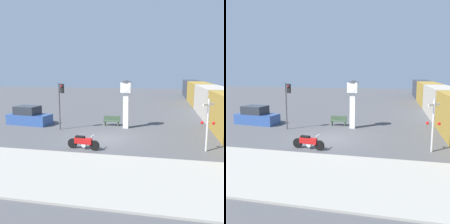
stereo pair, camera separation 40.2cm
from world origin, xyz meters
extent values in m
plane|color=#4C4C4F|center=(0.00, 0.00, 0.00)|extent=(120.00, 120.00, 0.00)
cube|color=#9E998E|center=(0.00, -6.70, 0.05)|extent=(36.00, 6.00, 0.10)
cylinder|color=black|center=(0.00, -2.80, 0.34)|extent=(0.68, 0.19, 0.67)
cylinder|color=black|center=(-1.60, -2.60, 0.34)|extent=(0.68, 0.19, 0.67)
cube|color=#B71414|center=(-0.80, -2.70, 0.58)|extent=(1.25, 0.40, 0.40)
cube|color=black|center=(-1.02, -2.67, 0.84)|extent=(0.66, 0.33, 0.11)
cylinder|color=silver|center=(-0.74, -2.71, 0.30)|extent=(0.34, 0.26, 0.31)
cube|color=silver|center=(-0.12, -2.78, 0.99)|extent=(0.13, 0.50, 0.04)
cube|color=white|center=(1.02, 4.22, 1.64)|extent=(0.48, 0.48, 3.27)
cube|color=white|center=(1.02, 4.22, 3.72)|extent=(0.91, 0.91, 0.91)
cylinder|color=white|center=(1.02, 3.76, 3.72)|extent=(0.73, 0.02, 0.73)
cone|color=#333338|center=(1.02, 4.22, 4.28)|extent=(1.09, 1.09, 0.20)
cube|color=#ADA393|center=(9.89, 12.80, 1.70)|extent=(2.80, 10.73, 3.40)
cube|color=olive|center=(9.89, 24.14, 1.70)|extent=(2.80, 10.73, 3.40)
cube|color=#333842|center=(9.89, 35.47, 1.70)|extent=(2.80, 10.73, 3.40)
cylinder|color=#47474C|center=(-4.66, 2.43, 2.08)|extent=(0.12, 0.12, 4.17)
cube|color=black|center=(-4.36, 2.43, 3.67)|extent=(0.28, 0.24, 0.80)
sphere|color=red|center=(-4.36, 2.28, 3.87)|extent=(0.16, 0.16, 0.16)
cylinder|color=#B7B7BC|center=(7.15, -1.45, 1.71)|extent=(0.14, 0.14, 3.42)
cube|color=white|center=(7.15, -1.45, 3.07)|extent=(0.82, 0.82, 0.14)
sphere|color=red|center=(6.80, -1.50, 1.88)|extent=(0.20, 0.20, 0.20)
sphere|color=red|center=(7.50, -1.50, 1.88)|extent=(0.20, 0.20, 0.20)
cube|color=#384C38|center=(-0.46, 4.92, 0.45)|extent=(1.60, 0.44, 0.08)
cube|color=#384C38|center=(-0.46, 5.11, 0.70)|extent=(1.60, 0.06, 0.44)
cube|color=#384C38|center=(-1.10, 4.92, 0.21)|extent=(0.08, 0.35, 0.41)
cube|color=#384C38|center=(0.18, 4.92, 0.21)|extent=(0.08, 0.35, 0.41)
cube|color=#2D4C8C|center=(-8.51, 3.93, 0.50)|extent=(4.38, 2.26, 1.00)
cube|color=#262B33|center=(-8.71, 3.96, 1.40)|extent=(2.37, 1.89, 0.80)
camera|label=1|loc=(4.32, -18.00, 5.11)|focal=40.00mm
camera|label=2|loc=(4.72, -17.91, 5.11)|focal=40.00mm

